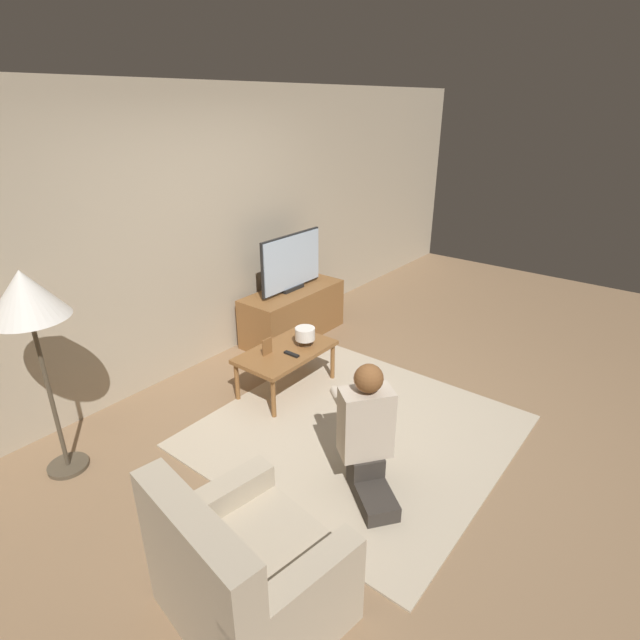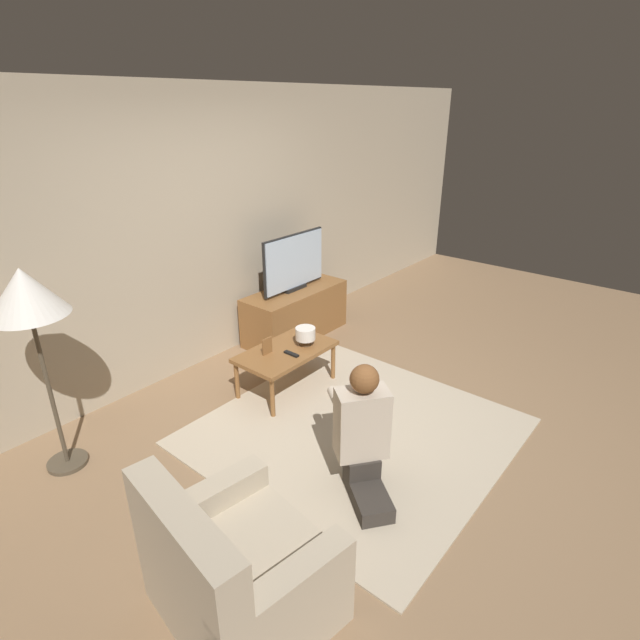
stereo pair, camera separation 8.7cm
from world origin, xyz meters
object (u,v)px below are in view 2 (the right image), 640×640
(tv, at_px, (294,262))
(coffee_table, at_px, (286,354))
(armchair, at_px, (237,573))
(table_lamp, at_px, (305,335))
(person_kneeling, at_px, (362,430))
(floor_lamp, at_px, (26,299))

(tv, distance_m, coffee_table, 1.25)
(tv, bearing_deg, armchair, -142.73)
(armchair, height_order, table_lamp, armchair)
(armchair, bearing_deg, person_kneeling, -78.58)
(tv, height_order, coffee_table, tv)
(floor_lamp, bearing_deg, coffee_table, -16.55)
(tv, relative_size, coffee_table, 1.00)
(floor_lamp, height_order, armchair, floor_lamp)
(coffee_table, xyz_separation_m, armchair, (-1.75, -1.31, -0.08))
(table_lamp, bearing_deg, floor_lamp, 162.93)
(tv, xyz_separation_m, coffee_table, (-0.90, -0.71, -0.50))
(floor_lamp, distance_m, armchair, 2.10)
(table_lamp, bearing_deg, coffee_table, 157.95)
(coffee_table, xyz_separation_m, table_lamp, (0.18, -0.07, 0.15))
(tv, height_order, table_lamp, tv)
(tv, bearing_deg, person_kneeling, -127.45)
(floor_lamp, bearing_deg, armchair, -89.13)
(floor_lamp, relative_size, table_lamp, 8.34)
(coffee_table, relative_size, table_lamp, 4.94)
(tv, xyz_separation_m, armchair, (-2.66, -2.02, -0.58))
(coffee_table, bearing_deg, armchair, -143.26)
(tv, height_order, floor_lamp, floor_lamp)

